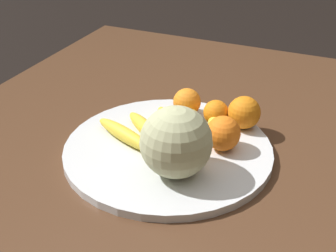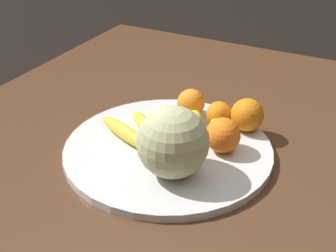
# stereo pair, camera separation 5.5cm
# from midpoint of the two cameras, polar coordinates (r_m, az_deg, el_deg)

# --- Properties ---
(kitchen_table) EXTENTS (1.44, 1.15, 0.72)m
(kitchen_table) POSITION_cam_midpoint_polar(r_m,az_deg,el_deg) (1.03, -1.51, -7.69)
(kitchen_table) COLOR #4C301E
(kitchen_table) RESTS_ON ground_plane
(fruit_bowl) EXTENTS (0.44, 0.44, 0.02)m
(fruit_bowl) POSITION_cam_midpoint_polar(r_m,az_deg,el_deg) (1.00, -1.58, -2.89)
(fruit_bowl) COLOR silver
(fruit_bowl) RESTS_ON kitchen_table
(melon) EXTENTS (0.14, 0.14, 0.14)m
(melon) POSITION_cam_midpoint_polar(r_m,az_deg,el_deg) (0.87, -0.82, -2.02)
(melon) COLOR #B2B789
(melon) RESTS_ON fruit_bowl
(banana_bunch) EXTENTS (0.26, 0.28, 0.03)m
(banana_bunch) POSITION_cam_midpoint_polar(r_m,az_deg,el_deg) (1.03, -1.34, -0.15)
(banana_bunch) COLOR #473819
(banana_bunch) RESTS_ON fruit_bowl
(orange_front_left) EXTENTS (0.07, 0.07, 0.07)m
(orange_front_left) POSITION_cam_midpoint_polar(r_m,az_deg,el_deg) (0.97, 5.09, -0.93)
(orange_front_left) COLOR orange
(orange_front_left) RESTS_ON fruit_bowl
(orange_front_right) EXTENTS (0.06, 0.06, 0.06)m
(orange_front_right) POSITION_cam_midpoint_polar(r_m,az_deg,el_deg) (1.06, 4.39, 1.64)
(orange_front_right) COLOR orange
(orange_front_right) RESTS_ON fruit_bowl
(orange_mid_center) EXTENTS (0.07, 0.07, 0.07)m
(orange_mid_center) POSITION_cam_midpoint_polar(r_m,az_deg,el_deg) (1.05, 7.80, 1.62)
(orange_mid_center) COLOR orange
(orange_mid_center) RESTS_ON fruit_bowl
(orange_back_left) EXTENTS (0.07, 0.07, 0.07)m
(orange_back_left) POSITION_cam_midpoint_polar(r_m,az_deg,el_deg) (1.10, 0.90, 2.92)
(orange_back_left) COLOR orange
(orange_back_left) RESTS_ON fruit_bowl
(produce_tag) EXTENTS (0.08, 0.03, 0.00)m
(produce_tag) POSITION_cam_midpoint_polar(r_m,az_deg,el_deg) (1.02, 0.66, -1.51)
(produce_tag) COLOR white
(produce_tag) RESTS_ON fruit_bowl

